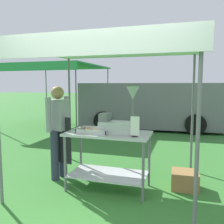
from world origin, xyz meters
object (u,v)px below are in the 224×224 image
(donut_tray, at_px, (94,131))
(menu_sign, at_px, (135,128))
(donut_fryer, at_px, (120,119))
(stall_canopy, at_px, (110,51))
(supply_crate, at_px, (185,180))
(neighbour_tent, at_px, (57,67))
(donut_cart, at_px, (108,148))
(van_grey, at_px, (151,105))
(vendor, at_px, (59,127))

(donut_tray, relative_size, menu_sign, 1.64)
(donut_fryer, bearing_deg, stall_canopy, 149.39)
(supply_crate, bearing_deg, donut_tray, -162.49)
(donut_tray, relative_size, donut_fryer, 0.65)
(neighbour_tent, bearing_deg, supply_crate, -43.08)
(donut_cart, bearing_deg, menu_sign, -22.47)
(donut_fryer, distance_m, van_grey, 5.66)
(stall_canopy, distance_m, neighbour_tent, 5.97)
(donut_cart, bearing_deg, donut_tray, -158.50)
(vendor, relative_size, van_grey, 0.31)
(stall_canopy, xyz_separation_m, neighbour_tent, (-3.63, 4.73, 0.15))
(donut_tray, height_order, supply_crate, donut_tray)
(donut_tray, relative_size, vendor, 0.30)
(donut_fryer, bearing_deg, supply_crate, 21.01)
(vendor, height_order, neighbour_tent, neighbour_tent)
(donut_fryer, height_order, vendor, donut_fryer)
(donut_cart, height_order, donut_fryer, donut_fryer)
(vendor, bearing_deg, van_grey, 81.39)
(donut_cart, relative_size, van_grey, 0.25)
(donut_tray, height_order, neighbour_tent, neighbour_tent)
(donut_fryer, xyz_separation_m, supply_crate, (0.96, 0.37, -0.99))
(van_grey, xyz_separation_m, neighbour_tent, (-3.50, -0.79, 1.42))
(donut_fryer, xyz_separation_m, menu_sign, (0.26, -0.17, -0.10))
(stall_canopy, relative_size, supply_crate, 6.38)
(donut_tray, bearing_deg, donut_cart, 21.50)
(donut_fryer, height_order, supply_crate, donut_fryer)
(supply_crate, height_order, van_grey, van_grey)
(donut_cart, xyz_separation_m, neighbour_tent, (-3.63, 4.83, 1.64))
(stall_canopy, xyz_separation_m, donut_fryer, (0.20, -0.12, -1.02))
(menu_sign, bearing_deg, donut_cart, 157.53)
(stall_canopy, bearing_deg, vendor, 175.60)
(donut_cart, distance_m, menu_sign, 0.62)
(vendor, xyz_separation_m, neighbour_tent, (-2.68, 4.66, 1.39))
(menu_sign, bearing_deg, neighbour_tent, 129.17)
(menu_sign, distance_m, supply_crate, 1.25)
(donut_fryer, height_order, menu_sign, donut_fryer)
(donut_tray, xyz_separation_m, vendor, (-0.76, 0.25, -0.02))
(stall_canopy, height_order, donut_tray, stall_canopy)
(stall_canopy, distance_m, donut_fryer, 1.04)
(van_grey, bearing_deg, stall_canopy, -88.61)
(donut_fryer, xyz_separation_m, neighbour_tent, (-3.83, 4.85, 1.17))
(donut_tray, xyz_separation_m, supply_crate, (1.36, 0.43, -0.78))
(donut_fryer, relative_size, van_grey, 0.14)
(donut_tray, distance_m, supply_crate, 1.63)
(donut_cart, height_order, neighbour_tent, neighbour_tent)
(stall_canopy, distance_m, donut_cart, 1.50)
(vendor, bearing_deg, donut_fryer, -9.38)
(stall_canopy, xyz_separation_m, vendor, (-0.96, 0.07, -1.24))
(donut_fryer, relative_size, neighbour_tent, 0.22)
(donut_fryer, bearing_deg, vendor, 170.62)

